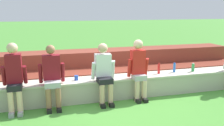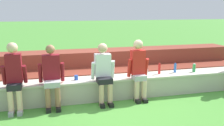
% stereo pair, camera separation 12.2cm
% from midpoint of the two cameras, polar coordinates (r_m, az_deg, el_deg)
% --- Properties ---
extents(ground_plane, '(80.00, 80.00, 0.00)m').
position_cam_midpoint_polar(ground_plane, '(5.72, 0.32, -8.77)').
color(ground_plane, '#4C9338').
extents(stone_seating_wall, '(7.45, 0.56, 0.49)m').
position_cam_midpoint_polar(stone_seating_wall, '(5.87, -0.38, -5.49)').
color(stone_seating_wall, '#B7AF9E').
rests_on(stone_seating_wall, ground).
extents(brick_bleachers, '(8.61, 1.58, 0.86)m').
position_cam_midpoint_polar(brick_bleachers, '(7.28, -3.58, -1.21)').
color(brick_bleachers, maroon).
rests_on(brick_bleachers, ground).
extents(person_far_left, '(0.48, 0.50, 1.42)m').
position_cam_midpoint_polar(person_far_left, '(5.32, -22.36, -2.88)').
color(person_far_left, beige).
rests_on(person_far_left, ground).
extents(person_left_of_center, '(0.54, 0.55, 1.34)m').
position_cam_midpoint_polar(person_left_of_center, '(5.32, -14.40, -2.79)').
color(person_left_of_center, '#996B4C').
rests_on(person_left_of_center, ground).
extents(person_center, '(0.53, 0.55, 1.34)m').
position_cam_midpoint_polar(person_center, '(5.42, -2.54, -2.07)').
color(person_center, '#DBAD89').
rests_on(person_center, ground).
extents(person_right_of_center, '(0.49, 0.48, 1.39)m').
position_cam_midpoint_polar(person_right_of_center, '(5.65, 5.58, -1.21)').
color(person_right_of_center, beige).
rests_on(person_right_of_center, ground).
extents(water_bottle_near_right, '(0.08, 0.08, 0.22)m').
position_cam_midpoint_polar(water_bottle_near_right, '(6.64, 17.79, -0.99)').
color(water_bottle_near_right, green).
rests_on(water_bottle_near_right, stone_seating_wall).
extents(water_bottle_center_gap, '(0.08, 0.08, 0.21)m').
position_cam_midpoint_polar(water_bottle_center_gap, '(6.09, 7.33, -1.69)').
color(water_bottle_center_gap, silver).
rests_on(water_bottle_center_gap, stone_seating_wall).
extents(water_bottle_near_left, '(0.06, 0.06, 0.24)m').
position_cam_midpoint_polar(water_bottle_near_left, '(6.43, 13.75, -1.06)').
color(water_bottle_near_left, blue).
rests_on(water_bottle_near_left, stone_seating_wall).
extents(water_bottle_mid_left, '(0.06, 0.06, 0.27)m').
position_cam_midpoint_polar(water_bottle_mid_left, '(6.20, 10.27, -1.26)').
color(water_bottle_mid_left, red).
rests_on(water_bottle_mid_left, stone_seating_wall).
extents(plastic_cup_middle, '(0.09, 0.09, 0.11)m').
position_cam_midpoint_polar(plastic_cup_middle, '(5.62, -8.89, -3.42)').
color(plastic_cup_middle, blue).
rests_on(plastic_cup_middle, stone_seating_wall).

